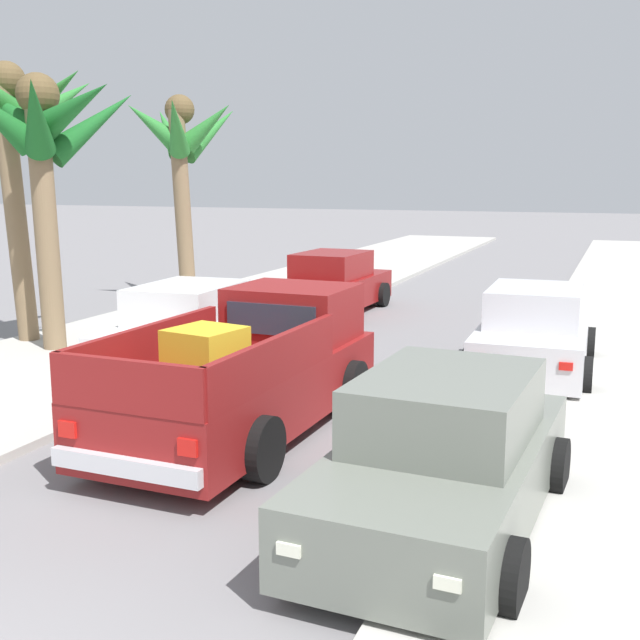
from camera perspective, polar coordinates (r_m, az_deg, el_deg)
The scene contains 11 objects.
sidewalk_left at distance 17.62m, azimuth -10.95°, elevation -0.79°, with size 4.99×60.00×0.12m, color #B2AFA8.
curb_left at distance 17.07m, azimuth -7.83°, elevation -1.09°, with size 0.16×60.00×0.10m, color silver.
curb_right at distance 14.98m, azimuth 19.86°, elevation -3.21°, with size 0.16×60.00×0.10m, color silver.
pickup_truck at distance 10.66m, azimuth -5.05°, elevation -3.85°, with size 2.31×5.25×1.80m.
car_left_near at distance 7.80m, azimuth 9.00°, elevation -9.88°, with size 2.19×4.33×1.54m.
car_right_near at distance 14.24m, azimuth -9.39°, elevation -0.68°, with size 2.16×4.32×1.54m.
car_left_mid at distance 14.21m, azimuth 15.30°, elevation -0.93°, with size 2.11×4.30×1.54m.
car_right_mid at distance 20.06m, azimuth 0.94°, elevation 2.62°, with size 2.13×4.31×1.54m.
palm_tree_left_fore at distance 21.85m, azimuth -9.91°, elevation 12.48°, with size 3.35×3.93×5.58m.
palm_tree_right_fore at distance 15.80m, azimuth -19.37°, elevation 12.56°, with size 3.40×3.35×5.30m.
palm_tree_left_mid at distance 16.83m, azimuth -21.68°, elevation 13.21°, with size 3.93×3.54×5.61m.
Camera 1 is at (4.22, -2.60, 3.38)m, focal length 44.03 mm.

